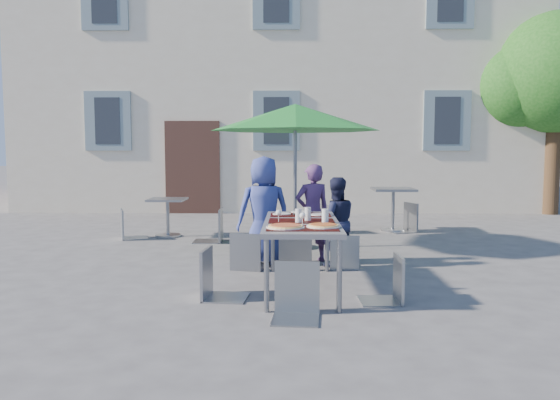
{
  "coord_description": "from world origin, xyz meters",
  "views": [
    {
      "loc": [
        0.35,
        -5.48,
        1.52
      ],
      "look_at": [
        0.21,
        1.29,
        0.9
      ],
      "focal_mm": 35.0,
      "sensor_mm": 36.0,
      "label": 1
    }
  ],
  "objects_px": {
    "chair_2": "(344,231)",
    "bg_chair_r_0": "(214,205)",
    "bg_chair_l_0": "(128,206)",
    "child_1": "(312,213)",
    "chair_5": "(296,257)",
    "pizza_near_right": "(323,226)",
    "cafe_table_0": "(168,212)",
    "bg_chair_r_1": "(406,200)",
    "child_2": "(335,222)",
    "dining_table": "(301,226)",
    "chair_3": "(216,243)",
    "chair_4": "(390,250)",
    "chair_0": "(247,228)",
    "patio_umbrella": "(295,118)",
    "chair_1": "(295,227)",
    "child_0": "(264,211)",
    "pizza_near_left": "(285,226)",
    "bg_chair_l_1": "(330,201)",
    "cafe_table_1": "(393,201)"
  },
  "relations": [
    {
      "from": "chair_3",
      "to": "cafe_table_1",
      "type": "distance_m",
      "value": 5.39
    },
    {
      "from": "chair_0",
      "to": "bg_chair_r_0",
      "type": "relative_size",
      "value": 0.87
    },
    {
      "from": "bg_chair_l_1",
      "to": "patio_umbrella",
      "type": "bearing_deg",
      "value": -112.79
    },
    {
      "from": "pizza_near_left",
      "to": "chair_5",
      "type": "xyz_separation_m",
      "value": [
        0.11,
        -0.46,
        -0.21
      ]
    },
    {
      "from": "child_1",
      "to": "chair_2",
      "type": "distance_m",
      "value": 0.61
    },
    {
      "from": "chair_2",
      "to": "bg_chair_r_0",
      "type": "relative_size",
      "value": 0.8
    },
    {
      "from": "chair_1",
      "to": "pizza_near_left",
      "type": "bearing_deg",
      "value": -94.1
    },
    {
      "from": "child_2",
      "to": "chair_1",
      "type": "xyz_separation_m",
      "value": [
        -0.52,
        -0.2,
        -0.03
      ]
    },
    {
      "from": "child_0",
      "to": "chair_5",
      "type": "height_order",
      "value": "child_0"
    },
    {
      "from": "child_1",
      "to": "cafe_table_1",
      "type": "xyz_separation_m",
      "value": [
        1.62,
        2.81,
        -0.09
      ]
    },
    {
      "from": "patio_umbrella",
      "to": "bg_chair_r_1",
      "type": "height_order",
      "value": "patio_umbrella"
    },
    {
      "from": "pizza_near_right",
      "to": "child_1",
      "type": "bearing_deg",
      "value": 90.91
    },
    {
      "from": "child_2",
      "to": "chair_1",
      "type": "height_order",
      "value": "child_2"
    },
    {
      "from": "pizza_near_right",
      "to": "cafe_table_0",
      "type": "bearing_deg",
      "value": 121.43
    },
    {
      "from": "dining_table",
      "to": "cafe_table_0",
      "type": "height_order",
      "value": "dining_table"
    },
    {
      "from": "chair_3",
      "to": "chair_5",
      "type": "relative_size",
      "value": 1.03
    },
    {
      "from": "patio_umbrella",
      "to": "bg_chair_r_0",
      "type": "height_order",
      "value": "patio_umbrella"
    },
    {
      "from": "pizza_near_left",
      "to": "bg_chair_l_0",
      "type": "relative_size",
      "value": 0.4
    },
    {
      "from": "child_0",
      "to": "chair_1",
      "type": "height_order",
      "value": "child_0"
    },
    {
      "from": "pizza_near_left",
      "to": "pizza_near_right",
      "type": "xyz_separation_m",
      "value": [
        0.38,
        0.06,
        -0.0
      ]
    },
    {
      "from": "bg_chair_l_0",
      "to": "child_2",
      "type": "bearing_deg",
      "value": -32.69
    },
    {
      "from": "pizza_near_left",
      "to": "bg_chair_l_1",
      "type": "distance_m",
      "value": 4.7
    },
    {
      "from": "chair_0",
      "to": "chair_4",
      "type": "relative_size",
      "value": 1.01
    },
    {
      "from": "child_2",
      "to": "bg_chair_l_0",
      "type": "relative_size",
      "value": 1.21
    },
    {
      "from": "chair_3",
      "to": "chair_4",
      "type": "height_order",
      "value": "chair_3"
    },
    {
      "from": "bg_chair_r_1",
      "to": "cafe_table_0",
      "type": "bearing_deg",
      "value": -171.53
    },
    {
      "from": "child_2",
      "to": "bg_chair_l_0",
      "type": "bearing_deg",
      "value": -42.66
    },
    {
      "from": "child_0",
      "to": "child_2",
      "type": "distance_m",
      "value": 0.95
    },
    {
      "from": "bg_chair_l_0",
      "to": "chair_2",
      "type": "bearing_deg",
      "value": -33.41
    },
    {
      "from": "chair_5",
      "to": "bg_chair_r_0",
      "type": "relative_size",
      "value": 0.91
    },
    {
      "from": "pizza_near_right",
      "to": "bg_chair_r_1",
      "type": "distance_m",
      "value": 5.05
    },
    {
      "from": "bg_chair_l_1",
      "to": "bg_chair_r_1",
      "type": "height_order",
      "value": "bg_chair_r_1"
    },
    {
      "from": "chair_0",
      "to": "child_2",
      "type": "bearing_deg",
      "value": 11.2
    },
    {
      "from": "chair_3",
      "to": "bg_chair_r_0",
      "type": "height_order",
      "value": "bg_chair_r_0"
    },
    {
      "from": "child_2",
      "to": "bg_chair_l_0",
      "type": "height_order",
      "value": "child_2"
    },
    {
      "from": "pizza_near_right",
      "to": "chair_2",
      "type": "xyz_separation_m",
      "value": [
        0.36,
        1.53,
        -0.29
      ]
    },
    {
      "from": "chair_2",
      "to": "pizza_near_right",
      "type": "bearing_deg",
      "value": -103.17
    },
    {
      "from": "child_2",
      "to": "bg_chair_r_1",
      "type": "bearing_deg",
      "value": -127.05
    },
    {
      "from": "chair_1",
      "to": "child_1",
      "type": "bearing_deg",
      "value": 64.87
    },
    {
      "from": "dining_table",
      "to": "bg_chair_r_1",
      "type": "xyz_separation_m",
      "value": [
        2.02,
        4.23,
        -0.09
      ]
    },
    {
      "from": "child_2",
      "to": "chair_1",
      "type": "distance_m",
      "value": 0.56
    },
    {
      "from": "pizza_near_left",
      "to": "chair_3",
      "type": "relative_size",
      "value": 0.39
    },
    {
      "from": "chair_5",
      "to": "pizza_near_left",
      "type": "bearing_deg",
      "value": 102.8
    },
    {
      "from": "patio_umbrella",
      "to": "chair_1",
      "type": "bearing_deg",
      "value": -90.38
    },
    {
      "from": "cafe_table_0",
      "to": "bg_chair_r_1",
      "type": "height_order",
      "value": "bg_chair_r_1"
    },
    {
      "from": "child_1",
      "to": "chair_5",
      "type": "xyz_separation_m",
      "value": [
        -0.24,
        -2.48,
        -0.11
      ]
    },
    {
      "from": "dining_table",
      "to": "chair_5",
      "type": "xyz_separation_m",
      "value": [
        -0.06,
        -1.0,
        -0.14
      ]
    },
    {
      "from": "chair_4",
      "to": "cafe_table_0",
      "type": "relative_size",
      "value": 1.34
    },
    {
      "from": "patio_umbrella",
      "to": "cafe_table_0",
      "type": "xyz_separation_m",
      "value": [
        -2.23,
        1.06,
        -1.57
      ]
    },
    {
      "from": "dining_table",
      "to": "bg_chair_l_0",
      "type": "xyz_separation_m",
      "value": [
        -2.9,
        3.34,
        -0.13
      ]
    }
  ]
}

